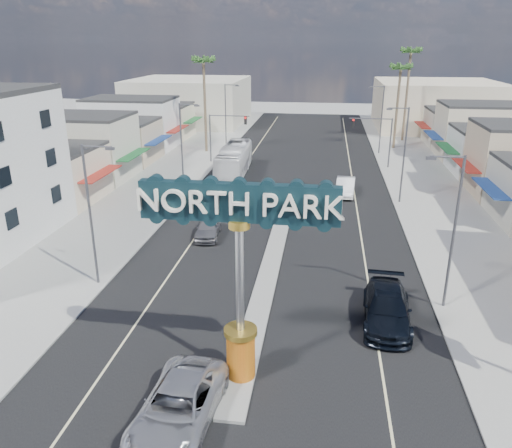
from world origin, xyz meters
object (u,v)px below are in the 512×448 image
(car_parked_left, at_px, (208,228))
(streetlight_l_mid, at_px, (183,144))
(gateway_sign, at_px, (240,261))
(traffic_signal_left, at_px, (224,129))
(streetlight_r_mid, at_px, (403,151))
(streetlight_l_far, at_px, (227,113))
(streetlight_l_near, at_px, (92,209))
(palm_left_far, at_px, (204,65))
(suv_right, at_px, (387,308))
(city_bus, at_px, (234,160))
(palm_right_far, at_px, (411,56))
(streetlight_r_far, at_px, (381,116))
(traffic_signal_right, at_px, (375,133))
(palm_right_mid, at_px, (401,71))
(car_parked_right, at_px, (345,187))
(streetlight_r_near, at_px, (452,226))
(suv_left, at_px, (178,407))

(car_parked_left, bearing_deg, streetlight_l_mid, 108.91)
(gateway_sign, relative_size, traffic_signal_left, 1.53)
(streetlight_r_mid, bearing_deg, streetlight_l_far, 133.48)
(streetlight_l_near, relative_size, streetlight_l_mid, 1.00)
(palm_left_far, relative_size, suv_right, 2.13)
(suv_right, bearing_deg, city_bus, 118.22)
(traffic_signal_left, distance_m, car_parked_left, 25.55)
(palm_right_far, bearing_deg, traffic_signal_left, -143.33)
(gateway_sign, xyz_separation_m, streetlight_l_mid, (-10.43, 28.02, -0.86))
(streetlight_l_mid, xyz_separation_m, streetlight_r_far, (20.87, 22.00, 0.00))
(traffic_signal_right, height_order, streetlight_l_near, streetlight_l_near)
(suv_right, bearing_deg, gateway_sign, -136.75)
(streetlight_r_far, xyz_separation_m, palm_right_mid, (2.57, 4.00, 5.54))
(gateway_sign, bearing_deg, car_parked_left, 107.95)
(city_bus, bearing_deg, traffic_signal_right, 16.52)
(traffic_signal_right, xyz_separation_m, palm_left_far, (-22.18, 6.01, 7.22))
(streetlight_r_far, bearing_deg, streetlight_l_far, 180.00)
(streetlight_l_far, height_order, car_parked_right, streetlight_l_far)
(streetlight_l_mid, relative_size, palm_right_mid, 0.74)
(car_parked_left, bearing_deg, streetlight_r_mid, 29.57)
(streetlight_l_mid, xyz_separation_m, palm_right_mid, (23.43, 26.00, 5.54))
(traffic_signal_left, distance_m, streetlight_l_mid, 14.07)
(gateway_sign, height_order, streetlight_r_far, gateway_sign)
(streetlight_l_far, bearing_deg, streetlight_r_mid, -46.52)
(streetlight_r_far, height_order, city_bus, streetlight_r_far)
(car_parked_right, bearing_deg, streetlight_l_mid, -168.32)
(palm_right_mid, height_order, city_bus, palm_right_mid)
(traffic_signal_right, height_order, streetlight_r_near, streetlight_r_near)
(gateway_sign, distance_m, palm_right_far, 62.20)
(traffic_signal_left, relative_size, palm_right_far, 0.43)
(car_parked_left, xyz_separation_m, car_parked_right, (11.03, 13.10, 0.09))
(traffic_signal_left, xyz_separation_m, streetlight_r_mid, (19.62, -13.99, 0.79))
(streetlight_l_near, xyz_separation_m, streetlight_r_near, (20.87, 0.00, 0.00))
(streetlight_r_mid, relative_size, palm_right_far, 0.64)
(gateway_sign, distance_m, car_parked_left, 18.58)
(suv_right, bearing_deg, streetlight_r_far, 89.24)
(streetlight_r_near, bearing_deg, streetlight_l_far, 116.42)
(gateway_sign, height_order, streetlight_l_mid, gateway_sign)
(gateway_sign, xyz_separation_m, car_parked_left, (-5.50, 16.98, -5.17))
(traffic_signal_left, distance_m, palm_right_far, 31.22)
(streetlight_r_mid, height_order, city_bus, streetlight_r_mid)
(streetlight_r_far, height_order, suv_left, streetlight_r_far)
(streetlight_l_near, xyz_separation_m, palm_right_far, (25.43, 52.00, 7.32))
(palm_right_far, distance_m, suv_right, 55.89)
(streetlight_l_near, distance_m, palm_right_mid, 51.92)
(streetlight_l_far, relative_size, suv_right, 1.46)
(traffic_signal_left, distance_m, streetlight_l_near, 34.03)
(gateway_sign, xyz_separation_m, streetlight_r_near, (10.43, 8.02, -0.86))
(gateway_sign, distance_m, traffic_signal_left, 43.04)
(traffic_signal_left, bearing_deg, streetlight_r_near, -60.01)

